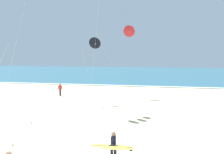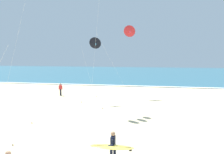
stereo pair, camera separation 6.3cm
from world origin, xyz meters
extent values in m
cube|color=#2D6075|center=(0.00, 58.98, 0.04)|extent=(160.00, 60.00, 0.08)
cube|color=white|center=(0.00, 29.28, 0.09)|extent=(160.00, 0.92, 0.01)
sphere|color=#A87A59|center=(-1.80, -0.62, 1.60)|extent=(0.21, 0.21, 0.21)
cube|color=black|center=(1.61, 2.15, 1.18)|extent=(0.21, 0.35, 0.60)
cube|color=white|center=(1.50, 2.15, 1.22)|extent=(0.02, 0.20, 0.32)
sphere|color=#A87A59|center=(1.61, 2.15, 1.60)|extent=(0.21, 0.21, 0.21)
cylinder|color=black|center=(1.61, 1.92, 1.29)|extent=(0.09, 0.09, 0.26)
cylinder|color=black|center=(1.56, 1.83, 1.16)|extent=(0.25, 0.09, 0.14)
cylinder|color=black|center=(1.60, 2.38, 1.14)|extent=(0.09, 0.09, 0.56)
ellipsoid|color=#EFD14C|center=(1.62, 1.79, 1.12)|extent=(2.01, 0.62, 0.08)
cube|color=#333333|center=(1.62, 1.79, 1.16)|extent=(1.76, 0.08, 0.01)
cube|color=#262628|center=(2.46, 1.82, 1.05)|extent=(0.12, 0.02, 0.14)
cylinder|color=brown|center=(-4.52, 3.39, 0.05)|extent=(0.06, 0.06, 0.10)
cone|color=red|center=(0.26, 20.44, 8.28)|extent=(1.52, 0.82, 1.49)
cube|color=pink|center=(0.26, 20.44, 8.14)|extent=(0.20, 0.51, 0.24)
cylinder|color=silver|center=(-1.74, 19.74, 4.06)|extent=(4.01, 1.41, 7.92)
cylinder|color=brown|center=(-3.74, 19.04, 0.05)|extent=(0.06, 0.06, 0.10)
cylinder|color=silver|center=(-2.29, 13.58, 6.77)|extent=(1.65, 1.20, 13.33)
cylinder|color=brown|center=(-1.47, 12.99, 0.05)|extent=(0.06, 0.06, 0.10)
cone|color=black|center=(-3.06, 16.18, 6.60)|extent=(1.40, 1.12, 1.32)
cube|color=#2D99DB|center=(-3.06, 16.18, 6.46)|extent=(0.27, 0.42, 0.24)
cylinder|color=silver|center=(-3.76, 15.75, 3.22)|extent=(1.42, 0.87, 6.25)
cylinder|color=brown|center=(-4.46, 15.32, 0.05)|extent=(0.06, 0.06, 0.10)
cylinder|color=silver|center=(-5.93, 5.66, 4.92)|extent=(0.43, 3.47, 9.64)
cylinder|color=brown|center=(-5.72, 7.39, 0.05)|extent=(0.06, 0.06, 0.10)
cylinder|color=black|center=(-8.54, 18.91, 0.42)|extent=(0.22, 0.22, 0.84)
cube|color=red|center=(-8.54, 18.91, 1.11)|extent=(0.35, 0.23, 0.54)
sphere|color=#A87A59|center=(-8.54, 18.91, 1.49)|extent=(0.20, 0.20, 0.20)
cylinder|color=red|center=(-8.33, 18.94, 1.01)|extent=(0.08, 0.08, 0.50)
cylinder|color=red|center=(-8.74, 18.87, 1.01)|extent=(0.08, 0.08, 0.50)
camera|label=1|loc=(3.38, -7.50, 5.20)|focal=35.15mm
camera|label=2|loc=(3.44, -7.49, 5.20)|focal=35.15mm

